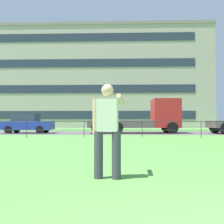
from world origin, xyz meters
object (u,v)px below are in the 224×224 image
at_px(car_blue_left, 27,123).
at_px(apartment_building_background, 93,83).
at_px(person_thrower, 108,127).
at_px(flatbed_truck_center, 147,118).

height_order(car_blue_left, apartment_building_background, apartment_building_background).
bearing_deg(person_thrower, apartment_building_background, 96.50).
distance_m(car_blue_left, flatbed_truck_center, 9.72).
height_order(person_thrower, flatbed_truck_center, flatbed_truck_center).
height_order(person_thrower, car_blue_left, person_thrower).
relative_size(flatbed_truck_center, apartment_building_background, 0.21).
xyz_separation_m(car_blue_left, apartment_building_background, (3.06, 21.16, 6.41)).
xyz_separation_m(person_thrower, car_blue_left, (-7.32, 16.18, -0.12)).
xyz_separation_m(car_blue_left, flatbed_truck_center, (9.70, 0.38, 0.44)).
bearing_deg(apartment_building_background, car_blue_left, -98.23).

